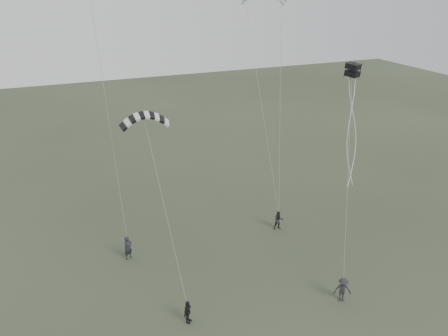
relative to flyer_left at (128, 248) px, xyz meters
name	(u,v)px	position (x,y,z in m)	size (l,w,h in m)	color
ground	(240,302)	(5.66, -7.46, -0.92)	(140.00, 140.00, 0.00)	#303825
flyer_left	(128,248)	(0.00, 0.00, 0.00)	(0.67, 0.44, 1.85)	black
flyer_right	(279,220)	(12.20, -0.54, -0.11)	(0.79, 0.62, 1.62)	#222327
flyer_center	(188,312)	(2.04, -7.85, -0.15)	(0.90, 0.37, 1.54)	black
flyer_far	(343,290)	(11.75, -9.76, -0.06)	(1.11, 0.64, 1.72)	#242428
kite_striped	(144,115)	(1.55, -1.90, 10.42)	(2.97, 0.74, 1.17)	black
kite_box	(353,70)	(13.59, -5.92, 13.01)	(0.74, 0.74, 0.76)	black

